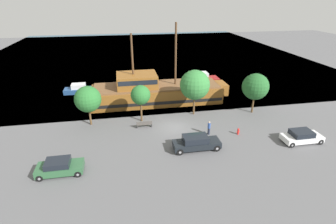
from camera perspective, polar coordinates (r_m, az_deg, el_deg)
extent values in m
plane|color=#5B5B5E|center=(32.06, 1.52, -3.34)|extent=(160.00, 160.00, 0.00)
plane|color=#33566B|center=(73.52, -5.65, 12.58)|extent=(80.00, 80.00, 0.00)
cube|color=brown|center=(39.29, -2.49, 3.91)|extent=(18.95, 5.51, 2.36)
cube|color=black|center=(39.42, -2.48, 3.43)|extent=(18.57, 5.59, 0.45)
cube|color=brown|center=(41.66, 11.41, 5.17)|extent=(1.40, 3.03, 1.65)
cube|color=brown|center=(38.86, -2.52, 5.72)|extent=(18.20, 5.07, 0.25)
cube|color=brown|center=(38.28, -6.80, 6.90)|extent=(5.69, 4.41, 1.81)
cube|color=black|center=(38.20, -6.82, 7.29)|extent=(5.40, 4.47, 0.65)
cylinder|color=#4C331E|center=(38.13, 1.68, 12.40)|extent=(0.28, 0.28, 8.77)
cylinder|color=#4C331E|center=(37.51, -7.75, 10.96)|extent=(0.28, 0.28, 7.46)
cube|color=navy|center=(45.52, -18.27, 4.51)|extent=(5.49, 1.92, 0.75)
cube|color=silver|center=(45.35, -18.91, 5.36)|extent=(2.19, 1.50, 0.76)
cube|color=black|center=(45.25, -18.08, 5.44)|extent=(0.12, 1.34, 0.61)
cube|color=maroon|center=(49.12, 7.69, 6.96)|extent=(5.52, 2.56, 0.76)
cube|color=silver|center=(48.73, 7.28, 7.95)|extent=(2.21, 2.00, 1.02)
cube|color=black|center=(48.93, 8.03, 7.97)|extent=(0.12, 1.79, 0.82)
cube|color=black|center=(27.66, 6.23, -6.96)|extent=(4.92, 1.76, 0.64)
cube|color=black|center=(27.30, 5.99, -5.83)|extent=(2.56, 1.58, 0.65)
cylinder|color=black|center=(27.73, 10.59, -7.75)|extent=(0.72, 0.22, 0.72)
cylinder|color=gray|center=(27.73, 10.59, -7.75)|extent=(0.27, 0.25, 0.27)
cylinder|color=black|center=(28.98, 9.52, -6.13)|extent=(0.72, 0.22, 0.72)
cylinder|color=gray|center=(28.98, 9.52, -6.13)|extent=(0.27, 0.25, 0.27)
cylinder|color=black|center=(26.70, 2.60, -8.68)|extent=(0.72, 0.22, 0.72)
cylinder|color=gray|center=(26.70, 2.60, -8.68)|extent=(0.27, 0.25, 0.27)
cylinder|color=black|center=(28.00, 1.88, -6.95)|extent=(0.72, 0.22, 0.72)
cylinder|color=gray|center=(28.00, 1.88, -6.95)|extent=(0.27, 0.25, 0.27)
cube|color=#2D5B38|center=(26.02, -22.42, -11.24)|extent=(4.05, 1.82, 0.66)
cube|color=black|center=(25.72, -22.90, -10.17)|extent=(2.11, 1.63, 0.52)
cylinder|color=black|center=(25.18, -19.02, -12.65)|extent=(0.61, 0.22, 0.61)
cylinder|color=gray|center=(25.18, -19.02, -12.65)|extent=(0.23, 0.25, 0.23)
cylinder|color=black|center=(26.50, -18.58, -10.55)|extent=(0.61, 0.22, 0.61)
cylinder|color=gray|center=(26.50, -18.58, -10.55)|extent=(0.23, 0.25, 0.23)
cylinder|color=black|center=(25.94, -26.18, -12.81)|extent=(0.61, 0.22, 0.61)
cylinder|color=gray|center=(25.94, -26.18, -12.81)|extent=(0.23, 0.25, 0.23)
cylinder|color=black|center=(27.22, -25.37, -10.77)|extent=(0.61, 0.22, 0.61)
cylinder|color=gray|center=(27.22, -25.37, -10.77)|extent=(0.23, 0.25, 0.23)
cube|color=white|center=(32.30, 27.09, -4.99)|extent=(4.28, 1.88, 0.59)
cube|color=black|center=(31.97, 27.10, -4.12)|extent=(2.22, 1.69, 0.56)
cylinder|color=black|center=(32.87, 30.27, -5.64)|extent=(0.61, 0.22, 0.61)
cylinder|color=gray|center=(32.87, 30.27, -5.64)|extent=(0.23, 0.25, 0.23)
cylinder|color=black|center=(33.99, 28.53, -4.29)|extent=(0.61, 0.22, 0.61)
cylinder|color=gray|center=(33.99, 28.53, -4.29)|extent=(0.23, 0.25, 0.23)
cylinder|color=black|center=(30.84, 25.35, -6.49)|extent=(0.61, 0.22, 0.61)
cylinder|color=gray|center=(30.84, 25.35, -6.49)|extent=(0.23, 0.25, 0.23)
cylinder|color=black|center=(32.03, 23.68, -5.01)|extent=(0.61, 0.22, 0.61)
cylinder|color=gray|center=(32.03, 23.68, -5.01)|extent=(0.23, 0.25, 0.23)
cylinder|color=red|center=(31.45, 15.01, -4.25)|extent=(0.22, 0.22, 0.56)
sphere|color=red|center=(31.29, 15.08, -3.67)|extent=(0.25, 0.25, 0.25)
cylinder|color=red|center=(31.38, 14.75, -4.23)|extent=(0.10, 0.09, 0.09)
cylinder|color=red|center=(31.51, 15.28, -4.17)|extent=(0.10, 0.09, 0.09)
cube|color=#4C4742|center=(32.01, -5.20, -2.63)|extent=(1.88, 0.45, 0.05)
cube|color=#4C4742|center=(31.74, -5.18, -2.42)|extent=(1.88, 0.06, 0.40)
cube|color=#2D2D2D|center=(32.07, -6.74, -3.11)|extent=(0.12, 0.36, 0.40)
cube|color=#2D2D2D|center=(32.19, -3.62, -2.86)|extent=(0.12, 0.36, 0.40)
cylinder|color=#232838|center=(30.71, 8.86, -4.13)|extent=(0.27, 0.27, 0.80)
cylinder|color=#2D4C93|center=(30.38, 8.94, -2.96)|extent=(0.32, 0.32, 0.62)
sphere|color=beige|center=(30.20, 9.00, -2.26)|extent=(0.22, 0.22, 0.22)
cylinder|color=brown|center=(33.69, -16.56, -1.05)|extent=(0.24, 0.24, 2.03)
sphere|color=#286B2D|center=(32.79, -17.05, 2.69)|extent=(3.18, 3.18, 3.18)
cylinder|color=brown|center=(33.28, -5.83, 0.02)|extent=(0.24, 0.24, 2.50)
sphere|color=#286B2D|center=(32.41, -6.00, 3.71)|extent=(2.44, 2.44, 2.44)
cylinder|color=brown|center=(35.18, 5.66, 1.41)|extent=(0.24, 0.24, 2.49)
sphere|color=#337A38|center=(34.16, 5.86, 5.89)|extent=(3.89, 3.89, 3.89)
cylinder|color=brown|center=(37.42, 17.97, 1.51)|extent=(0.24, 0.24, 2.23)
sphere|color=#235B28|center=(36.54, 18.49, 5.26)|extent=(3.48, 3.48, 3.48)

